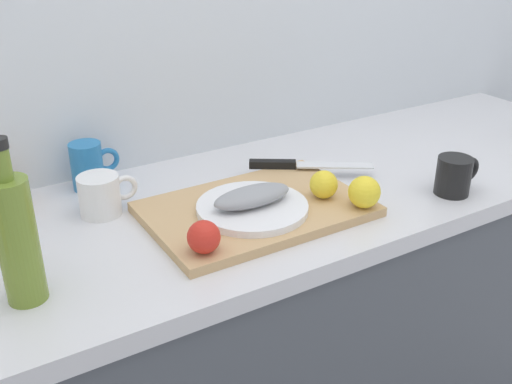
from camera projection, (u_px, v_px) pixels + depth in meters
back_wall at (219, 10)px, 1.45m from camera, size 3.20×0.05×2.50m
kitchen_counter at (286, 344)px, 1.55m from camera, size 2.00×0.60×0.90m
cutting_board at (256, 209)px, 1.24m from camera, size 0.45×0.30×0.02m
white_plate at (252, 208)px, 1.21m from camera, size 0.23×0.23×0.01m
fish_fillet at (252, 196)px, 1.20m from camera, size 0.17×0.07×0.04m
chef_knife at (295, 164)px, 1.41m from camera, size 0.26×0.18×0.02m
lemon_0 at (324, 184)px, 1.25m from camera, size 0.06×0.06×0.06m
lemon_1 at (364, 192)px, 1.21m from camera, size 0.07×0.07×0.07m
tomato_0 at (204, 237)px, 1.05m from camera, size 0.06×0.06×0.06m
olive_oil_bottle at (17, 238)px, 0.92m from camera, size 0.06×0.06×0.28m
coffee_mug_0 at (455, 175)px, 1.31m from camera, size 0.12×0.08×0.09m
coffee_mug_1 at (101, 195)px, 1.22m from camera, size 0.13×0.09×0.09m
coffee_mug_2 at (88, 166)px, 1.33m from camera, size 0.11×0.07×0.11m
orange_1 at (2, 190)px, 1.25m from camera, size 0.08×0.08×0.08m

